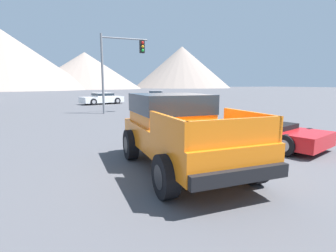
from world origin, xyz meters
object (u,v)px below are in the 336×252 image
red_convertible_car (260,133)px  parked_car_silver (156,95)px  parked_car_white (102,98)px  traffic_light_main (120,59)px  orange_pickup_truck (178,126)px

red_convertible_car → parked_car_silver: (5.97, 26.97, 0.20)m
parked_car_white → traffic_light_main: traffic_light_main is taller
orange_pickup_truck → traffic_light_main: traffic_light_main is taller
red_convertible_car → parked_car_white: parked_car_white is taller
orange_pickup_truck → parked_car_white: size_ratio=1.01×
red_convertible_car → parked_car_silver: 27.63m
orange_pickup_truck → traffic_light_main: size_ratio=0.86×
parked_car_white → traffic_light_main: size_ratio=0.85×
red_convertible_car → parked_car_silver: parked_car_silver is taller
orange_pickup_truck → red_convertible_car: bearing=18.3°
orange_pickup_truck → red_convertible_car: 3.95m
orange_pickup_truck → parked_car_white: (1.50, 22.40, -0.45)m
red_convertible_car → traffic_light_main: 12.63m
parked_car_white → parked_car_silver: parked_car_silver is taller
traffic_light_main → red_convertible_car: bearing=-79.4°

